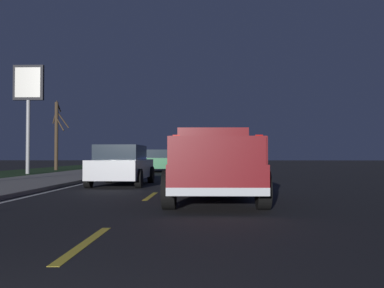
% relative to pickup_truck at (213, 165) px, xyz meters
% --- Properties ---
extents(ground, '(144.00, 144.00, 0.00)m').
position_rel_pickup_truck_xyz_m(ground, '(17.17, 1.74, -0.91)').
color(ground, black).
extents(sidewalk_shoulder, '(108.00, 4.00, 0.12)m').
position_rel_pickup_truck_xyz_m(sidewalk_shoulder, '(17.17, 7.44, -0.85)').
color(sidewalk_shoulder, gray).
rests_on(sidewalk_shoulder, ground).
extents(grass_verge, '(108.00, 6.00, 0.01)m').
position_rel_pickup_truck_xyz_m(grass_verge, '(17.17, 12.44, -0.91)').
color(grass_verge, '#1E3819').
rests_on(grass_verge, ground).
extents(lane_markings, '(108.00, 3.54, 0.01)m').
position_rel_pickup_truck_xyz_m(lane_markings, '(19.10, 4.29, -0.91)').
color(lane_markings, yellow).
rests_on(lane_markings, ground).
extents(pickup_truck, '(5.45, 2.34, 1.87)m').
position_rel_pickup_truck_xyz_m(pickup_truck, '(0.00, 0.00, 0.00)').
color(pickup_truck, maroon).
rests_on(pickup_truck, ground).
extents(sedan_green, '(4.41, 2.04, 1.54)m').
position_rel_pickup_truck_xyz_m(sedan_green, '(18.82, 3.40, -0.13)').
color(sedan_green, '#14592D').
rests_on(sedan_green, ground).
extents(sedan_tan, '(4.43, 2.08, 1.54)m').
position_rel_pickup_truck_xyz_m(sedan_tan, '(10.81, 0.15, -0.13)').
color(sedan_tan, '#9E845B').
rests_on(sedan_tan, ground).
extents(sedan_silver, '(4.42, 2.06, 1.54)m').
position_rel_pickup_truck_xyz_m(sedan_silver, '(5.32, 3.44, -0.13)').
color(sedan_silver, '#B2B5BA').
rests_on(sedan_silver, ground).
extents(sedan_blue, '(4.44, 2.09, 1.54)m').
position_rel_pickup_truck_xyz_m(sedan_blue, '(28.39, -0.18, -0.13)').
color(sedan_blue, navy).
rests_on(sedan_blue, ground).
extents(gas_price_sign, '(0.27, 1.90, 6.80)m').
position_rel_pickup_truck_xyz_m(gas_price_sign, '(15.29, 11.32, 4.20)').
color(gas_price_sign, '#99999E').
rests_on(gas_price_sign, ground).
extents(bare_tree_far, '(1.42, 1.43, 5.45)m').
position_rel_pickup_truck_xyz_m(bare_tree_far, '(22.25, 11.94, 1.93)').
color(bare_tree_far, '#423323').
rests_on(bare_tree_far, ground).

